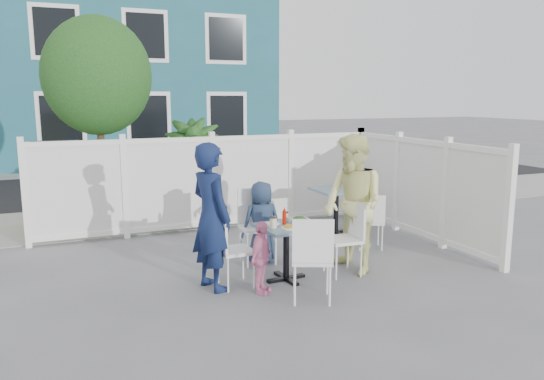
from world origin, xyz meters
name	(u,v)px	position (x,y,z in m)	size (l,w,h in m)	color
ground	(258,272)	(0.00, 0.00, 0.00)	(80.00, 80.00, 0.00)	slate
near_sidewalk	(189,213)	(0.00, 3.80, 0.01)	(24.00, 2.60, 0.01)	gray
street	(155,184)	(0.00, 7.50, 0.00)	(24.00, 5.00, 0.01)	black
far_sidewalk	(137,169)	(0.00, 10.60, 0.01)	(24.00, 1.60, 0.01)	gray
building	(105,75)	(-0.50, 14.00, 3.00)	(11.00, 6.00, 6.00)	#1D5961
fence_back	(213,185)	(0.10, 2.40, 0.78)	(5.86, 0.08, 1.60)	white
fence_right	(420,190)	(3.00, 0.60, 0.78)	(0.08, 3.66, 1.60)	white
tree	(97,76)	(-1.60, 3.30, 2.59)	(1.80, 1.62, 3.59)	#382316
utility_cabinet	(58,184)	(-2.33, 4.00, 0.70)	(0.76, 0.54, 1.41)	gold
potted_shrub_a	(190,171)	(-0.11, 3.10, 0.94)	(1.05, 1.05, 1.87)	#133911
potted_shrub_b	(284,176)	(1.69, 3.00, 0.75)	(1.36, 1.18, 1.51)	#133911
main_table	(286,238)	(0.23, -0.39, 0.54)	(0.72, 0.72, 0.70)	#3D5878
spare_table	(336,199)	(1.92, 1.37, 0.59)	(0.73, 0.73, 0.76)	#3D5878
chair_left	(229,245)	(-0.49, -0.35, 0.52)	(0.41, 0.43, 0.90)	white
chair_right	(349,232)	(1.07, -0.47, 0.55)	(0.44, 0.45, 0.94)	white
chair_back	(256,220)	(0.16, 0.49, 0.59)	(0.49, 0.47, 1.01)	white
chair_near	(312,253)	(0.19, -1.18, 0.57)	(0.58, 0.57, 0.98)	white
chair_spare	(371,218)	(1.93, 0.35, 0.49)	(0.50, 0.49, 0.84)	white
man	(211,217)	(-0.70, -0.32, 0.87)	(0.64, 0.42, 1.75)	#111D45
woman	(353,204)	(1.16, -0.42, 0.90)	(0.87, 0.68, 1.80)	#EBEC4F
boy	(262,222)	(0.22, 0.40, 0.57)	(0.55, 0.36, 1.13)	navy
toddler	(261,258)	(-0.22, -0.69, 0.43)	(0.50, 0.21, 0.86)	pink
plate_main	(291,228)	(0.23, -0.53, 0.70)	(0.23, 0.23, 0.01)	white
plate_side	(270,224)	(0.06, -0.29, 0.71)	(0.23, 0.23, 0.02)	white
salad_bowl	(300,221)	(0.43, -0.35, 0.73)	(0.25, 0.25, 0.06)	white
coffee_cup_a	(273,223)	(0.04, -0.44, 0.76)	(0.08, 0.08, 0.12)	beige
coffee_cup_b	(286,217)	(0.32, -0.18, 0.75)	(0.07, 0.07, 0.11)	beige
ketchup_bottle	(284,218)	(0.24, -0.32, 0.78)	(0.05, 0.05, 0.16)	#A81405
salt_shaker	(275,219)	(0.18, -0.16, 0.73)	(0.03, 0.03, 0.07)	white
pepper_shaker	(273,219)	(0.16, -0.12, 0.73)	(0.03, 0.03, 0.07)	black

